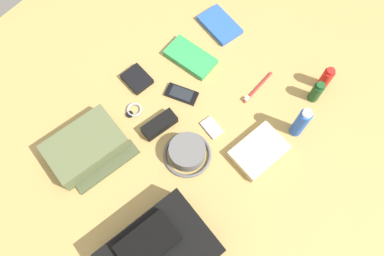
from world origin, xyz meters
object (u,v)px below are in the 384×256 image
(shampoo_bottle, at_px, (316,92))
(folded_towel, at_px, (259,151))
(wallet, at_px, (137,79))
(backpack, at_px, (160,253))
(toiletry_pouch, at_px, (86,148))
(toothbrush, at_px, (257,89))
(media_player, at_px, (212,128))
(deodorant_spray, at_px, (301,123))
(wristwatch, at_px, (134,110))
(sunglasses_case, at_px, (159,125))
(bucket_hat, at_px, (187,152))
(sunscreen_spray, at_px, (326,78))
(paperback_novel, at_px, (220,25))
(cell_phone, at_px, (182,94))
(travel_guidebook, at_px, (190,57))

(shampoo_bottle, distance_m, folded_towel, 0.33)
(wallet, relative_size, folded_towel, 0.55)
(backpack, xyz_separation_m, shampoo_bottle, (-0.84, 0.06, -0.01))
(toiletry_pouch, relative_size, toothbrush, 1.69)
(media_player, xyz_separation_m, folded_towel, (-0.04, 0.20, 0.01))
(deodorant_spray, bearing_deg, wristwatch, -57.41)
(folded_towel, bearing_deg, sunglasses_case, -65.35)
(shampoo_bottle, xyz_separation_m, folded_towel, (0.33, -0.03, -0.03))
(deodorant_spray, xyz_separation_m, wristwatch, (0.34, -0.54, -0.08))
(sunglasses_case, bearing_deg, deodorant_spray, 140.22)
(folded_towel, height_order, sunglasses_case, sunglasses_case)
(shampoo_bottle, bearing_deg, backpack, -4.33)
(toiletry_pouch, bearing_deg, wallet, -168.15)
(bucket_hat, height_order, sunscreen_spray, sunscreen_spray)
(backpack, distance_m, wallet, 0.69)
(shampoo_bottle, xyz_separation_m, paperback_novel, (-0.03, -0.51, -0.04))
(paperback_novel, relative_size, cell_phone, 1.44)
(backpack, relative_size, wallet, 3.47)
(wristwatch, relative_size, toothbrush, 0.39)
(shampoo_bottle, xyz_separation_m, wristwatch, (0.51, -0.51, -0.05))
(deodorant_spray, height_order, wallet, deodorant_spray)
(sunscreen_spray, bearing_deg, backpack, -3.72)
(toiletry_pouch, relative_size, deodorant_spray, 1.77)
(paperback_novel, distance_m, media_player, 0.49)
(shampoo_bottle, xyz_separation_m, deodorant_spray, (0.17, 0.03, 0.03))
(toiletry_pouch, relative_size, travel_guidebook, 1.43)
(cell_phone, height_order, toothbrush, toothbrush)
(backpack, height_order, media_player, backpack)
(cell_phone, xyz_separation_m, wallet, (0.07, -0.18, 0.01))
(sunscreen_spray, relative_size, folded_towel, 0.58)
(media_player, bearing_deg, backpack, 19.03)
(backpack, xyz_separation_m, paperback_novel, (-0.87, -0.44, -0.05))
(sunscreen_spray, distance_m, paperback_novel, 0.51)
(sunscreen_spray, distance_m, shampoo_bottle, 0.07)
(sunscreen_spray, relative_size, wristwatch, 1.64)
(backpack, distance_m, folded_towel, 0.52)
(toothbrush, bearing_deg, wallet, -54.63)
(paperback_novel, bearing_deg, folded_towel, 52.96)
(paperback_novel, relative_size, sunglasses_case, 1.45)
(toothbrush, bearing_deg, bucket_hat, -4.62)
(deodorant_spray, distance_m, wallet, 0.67)
(deodorant_spray, relative_size, cell_phone, 1.22)
(deodorant_spray, relative_size, paperback_novel, 0.85)
(sunscreen_spray, relative_size, paperback_novel, 0.57)
(paperback_novel, height_order, folded_towel, folded_towel)
(bucket_hat, xyz_separation_m, deodorant_spray, (-0.35, 0.26, 0.05))
(deodorant_spray, bearing_deg, sunscreen_spray, -172.33)
(bucket_hat, xyz_separation_m, sunscreen_spray, (-0.58, 0.22, 0.03))
(wallet, bearing_deg, bucket_hat, 81.17)
(media_player, xyz_separation_m, wallet, (0.03, -0.37, 0.01))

